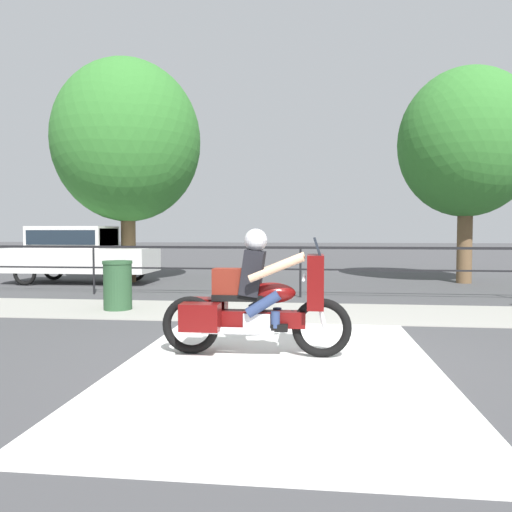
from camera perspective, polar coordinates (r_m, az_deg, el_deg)
name	(u,v)px	position (r m, az deg, el deg)	size (l,w,h in m)	color
ground_plane	(289,356)	(6.37, 3.77, -11.38)	(120.00, 120.00, 0.00)	#424244
sidewalk_band	(297,312)	(9.70, 4.75, -6.40)	(44.00, 2.40, 0.01)	#99968E
crosswalk_band	(280,360)	(6.18, 2.76, -11.79)	(3.67, 6.00, 0.01)	silver
fence_railing	(301,257)	(11.77, 5.11, -0.15)	(36.00, 0.05, 1.20)	black
motorcycle	(255,300)	(6.26, -0.07, -5.06)	(2.40, 0.76, 1.60)	black
parked_car	(79,251)	(15.84, -19.62, 0.53)	(4.33, 1.74, 1.71)	silver
trash_bin	(118,285)	(10.27, -15.53, -3.24)	(0.58, 0.58, 0.98)	#284C2D
tree_behind_sign	(467,143)	(16.41, 22.94, 11.78)	(3.99, 3.99, 6.38)	brown
tree_behind_car	(127,142)	(15.97, -14.52, 12.54)	(4.42, 4.42, 6.72)	brown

